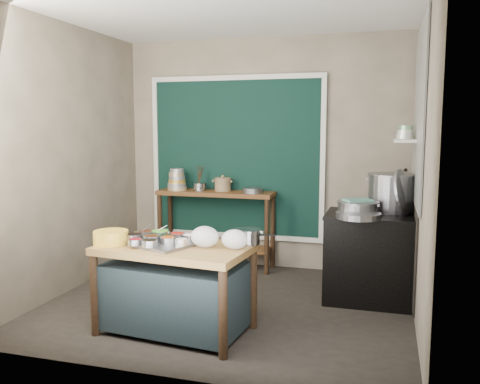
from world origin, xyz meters
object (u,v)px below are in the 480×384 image
(prep_table, at_px, (175,289))
(stove_block, at_px, (372,259))
(ceramic_crock, at_px, (223,185))
(steamer, at_px, (358,208))
(yellow_basin, at_px, (111,237))
(utensil_cup, at_px, (200,187))
(stock_pot, at_px, (391,193))
(condiment_tray, at_px, (159,243))
(saucepan, at_px, (248,236))
(back_counter, at_px, (216,229))

(prep_table, xyz_separation_m, stove_block, (1.57, 1.29, 0.05))
(ceramic_crock, bearing_deg, steamer, -27.21)
(prep_table, xyz_separation_m, yellow_basin, (-0.54, -0.09, 0.43))
(steamer, bearing_deg, utensil_cup, 157.40)
(stove_block, bearing_deg, prep_table, -140.56)
(stock_pot, xyz_separation_m, steamer, (-0.31, -0.30, -0.13))
(stove_block, relative_size, yellow_basin, 3.06)
(stove_block, bearing_deg, yellow_basin, -146.74)
(condiment_tray, distance_m, ceramic_crock, 2.09)
(condiment_tray, xyz_separation_m, saucepan, (0.71, 0.25, 0.05))
(ceramic_crock, bearing_deg, stock_pot, -15.74)
(back_counter, bearing_deg, prep_table, -80.81)
(yellow_basin, xyz_separation_m, stock_pot, (2.28, 1.59, 0.27))
(utensil_cup, distance_m, ceramic_crock, 0.29)
(steamer, bearing_deg, ceramic_crock, 152.79)
(ceramic_crock, relative_size, stock_pot, 0.43)
(prep_table, distance_m, utensil_cup, 2.17)
(prep_table, height_order, stock_pot, stock_pot)
(prep_table, xyz_separation_m, condiment_tray, (-0.14, -0.01, 0.39))
(back_counter, distance_m, steamer, 1.99)
(condiment_tray, xyz_separation_m, utensil_cup, (-0.40, 2.02, 0.23))
(prep_table, xyz_separation_m, ceramic_crock, (-0.25, 2.06, 0.65))
(condiment_tray, xyz_separation_m, stock_pot, (1.87, 1.51, 0.31))
(saucepan, height_order, ceramic_crock, ceramic_crock)
(yellow_basin, relative_size, stock_pot, 0.60)
(ceramic_crock, bearing_deg, stove_block, -22.84)
(back_counter, bearing_deg, utensil_cup, -177.58)
(prep_table, distance_m, yellow_basin, 0.70)
(back_counter, bearing_deg, yellow_basin, -95.78)
(back_counter, height_order, steamer, steamer)
(condiment_tray, xyz_separation_m, yellow_basin, (-0.40, -0.09, 0.04))
(back_counter, xyz_separation_m, stove_block, (1.90, -0.73, -0.05))
(condiment_tray, distance_m, utensil_cup, 2.07)
(stove_block, bearing_deg, ceramic_crock, 157.16)
(prep_table, bearing_deg, steamer, 45.89)
(back_counter, relative_size, stock_pot, 2.94)
(ceramic_crock, xyz_separation_m, steamer, (1.67, -0.86, -0.07))
(stove_block, distance_m, steamer, 0.55)
(condiment_tray, relative_size, steamer, 1.37)
(utensil_cup, bearing_deg, back_counter, 2.42)
(condiment_tray, relative_size, saucepan, 2.48)
(utensil_cup, distance_m, steamer, 2.12)
(steamer, bearing_deg, prep_table, -139.93)
(condiment_tray, height_order, ceramic_crock, ceramic_crock)
(back_counter, height_order, saucepan, back_counter)
(utensil_cup, bearing_deg, yellow_basin, -90.25)
(condiment_tray, height_order, steamer, steamer)
(condiment_tray, height_order, utensil_cup, utensil_cup)
(back_counter, relative_size, stove_block, 1.61)
(stove_block, height_order, condiment_tray, stove_block)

